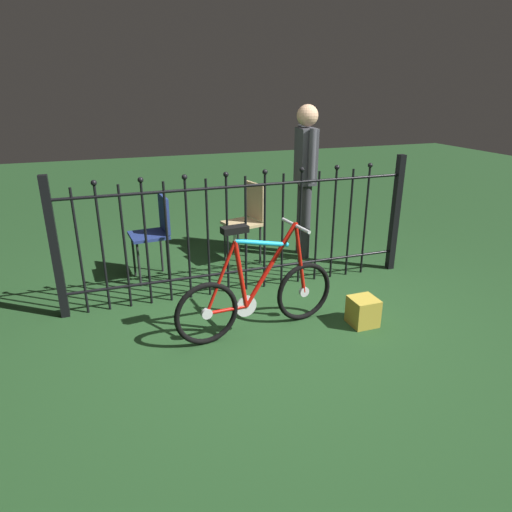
% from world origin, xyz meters
% --- Properties ---
extents(ground_plane, '(20.00, 20.00, 0.00)m').
position_xyz_m(ground_plane, '(0.00, 0.00, 0.00)').
color(ground_plane, '#1E3F1E').
extents(iron_fence, '(3.40, 0.07, 1.24)m').
position_xyz_m(iron_fence, '(-0.07, 0.74, 0.62)').
color(iron_fence, black).
rests_on(iron_fence, ground).
extents(bicycle, '(1.39, 0.40, 0.92)m').
position_xyz_m(bicycle, '(-0.16, -0.05, 0.33)').
color(bicycle, black).
rests_on(bicycle, ground).
extents(chair_tan, '(0.44, 0.44, 0.89)m').
position_xyz_m(chair_tan, '(0.26, 1.47, 0.54)').
color(chair_tan, black).
rests_on(chair_tan, ground).
extents(chair_navy, '(0.40, 0.40, 0.87)m').
position_xyz_m(chair_navy, '(-0.77, 1.33, 0.54)').
color(chair_navy, black).
rests_on(chair_navy, ground).
extents(person_visitor, '(0.23, 0.47, 1.71)m').
position_xyz_m(person_visitor, '(0.93, 1.44, 1.03)').
color(person_visitor, '#2D2D33').
rests_on(person_visitor, ground).
extents(display_crate, '(0.22, 0.22, 0.24)m').
position_xyz_m(display_crate, '(0.71, -0.24, 0.12)').
color(display_crate, '#B29933').
rests_on(display_crate, ground).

